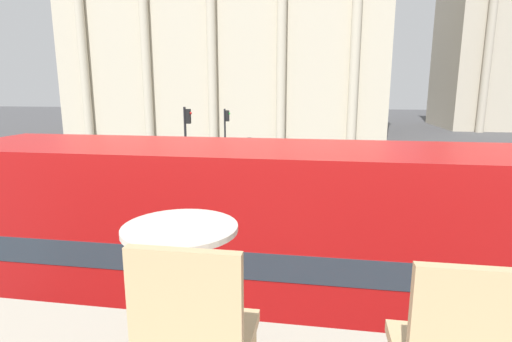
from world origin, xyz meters
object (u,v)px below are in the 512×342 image
Objects in this scene: plaza_building_left at (230,15)px; car_black at (325,165)px; pedestrian_olive at (355,165)px; cafe_chair_0 at (196,337)px; cafe_dining_table at (181,261)px; traffic_light_mid at (187,137)px; pedestrian_red at (410,162)px; double_decker_bus at (243,240)px; pedestrian_blue at (216,169)px; traffic_light_far at (226,129)px; traffic_light_near at (252,177)px.

plaza_building_left reaches higher than car_black.
cafe_chair_0 is at bearing 164.18° from pedestrian_olive.
plaza_building_left is 8.18× the size of car_black.
plaza_building_left is 30.85m from pedestrian_olive.
cafe_dining_table is at bearing 116.22° from cafe_chair_0.
cafe_chair_0 is 18.38m from traffic_light_mid.
pedestrian_olive reaches higher than pedestrian_red.
pedestrian_blue is (-3.92, 12.77, -1.34)m from double_decker_bus.
pedestrian_red is at bearing 61.87° from double_decker_bus.
plaza_building_left is at bearing 104.46° from cafe_chair_0.
traffic_light_far is 2.31× the size of pedestrian_red.
double_decker_bus is 14.49× the size of cafe_dining_table.
double_decker_bus is 2.82× the size of traffic_light_far.
plaza_building_left is 21.10× the size of pedestrian_red.
traffic_light_far is 8.87m from pedestrian_olive.
pedestrian_red is at bearing -9.48° from traffic_light_far.
cafe_dining_table is 0.45× the size of pedestrian_red.
plaza_building_left reaches higher than traffic_light_far.
traffic_light_near reaches higher than pedestrian_olive.
plaza_building_left is at bearing 98.37° from traffic_light_mid.
double_decker_bus is at bearing -7.57° from pedestrian_blue.
pedestrian_red is at bearing 74.84° from cafe_dining_table.
plaza_building_left is 19.98× the size of pedestrian_olive.
cafe_dining_table reaches higher than double_decker_bus.
pedestrian_blue is (-3.22, 7.74, -1.42)m from traffic_light_near.
pedestrian_red is at bearing -56.37° from plaza_building_left.
plaza_building_left reaches higher than cafe_chair_0.
pedestrian_red is (6.48, 16.46, -1.32)m from double_decker_bus.
traffic_light_near is 8.50m from pedestrian_blue.
double_decker_bus is 16.24m from car_black.
cafe_dining_table is at bearing -77.63° from plaza_building_left.
traffic_light_mid is 1.11× the size of traffic_light_far.
cafe_dining_table is at bearing -82.34° from traffic_light_near.
pedestrian_olive is (7.20, 1.89, 0.07)m from pedestrian_blue.
traffic_light_near is 0.95× the size of traffic_light_far.
traffic_light_near is 11.42m from car_black.
pedestrian_olive reaches higher than pedestrian_blue.
cafe_chair_0 reaches higher than cafe_dining_table.
cafe_chair_0 is 0.56× the size of pedestrian_red.
plaza_building_left is (-10.16, 45.70, 9.07)m from cafe_chair_0.
cafe_dining_table is at bearing -77.15° from traffic_light_far.
plaza_building_left is 30.54m from traffic_light_mid.
traffic_light_near is at bearing -76.31° from plaza_building_left.
cafe_dining_table is at bearing 39.88° from car_black.
pedestrian_blue is (0.75, -5.55, -1.54)m from traffic_light_far.
cafe_dining_table is at bearing -10.20° from pedestrian_blue.
traffic_light_mid reaches higher than double_decker_bus.
pedestrian_blue is at bearing 4.19° from pedestrian_red.
cafe_dining_table reaches higher than traffic_light_mid.
pedestrian_blue is (-10.40, -3.69, -0.01)m from pedestrian_red.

